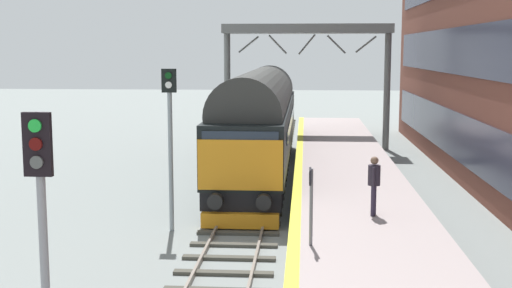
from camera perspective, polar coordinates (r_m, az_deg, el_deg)
name	(u,v)px	position (r m, az deg, el deg)	size (l,w,h in m)	color
ground_plane	(248,207)	(24.10, -0.65, -5.33)	(140.00, 140.00, 0.00)	gray
track_main	(248,205)	(24.09, -0.66, -5.20)	(2.50, 60.00, 0.15)	gray
station_platform	(350,195)	(23.96, 7.97, -4.26)	(4.00, 44.00, 1.01)	#A49594
diesel_locomotive	(260,120)	(29.63, 0.32, 2.04)	(2.74, 18.43, 4.68)	black
signal_post_near	(42,218)	(11.06, -17.66, -5.96)	(0.44, 0.22, 4.61)	gray
signal_post_mid	(170,132)	(20.58, -7.27, 1.00)	(0.44, 0.22, 4.99)	gray
platform_number_sign	(311,194)	(15.73, 4.65, -4.26)	(0.10, 0.44, 1.82)	slate
waiting_passenger	(374,180)	(18.83, 9.95, -3.03)	(0.40, 0.50, 1.64)	#2C2436
overhead_footbridge	(307,39)	(37.79, 4.33, 8.89)	(9.30, 2.00, 6.94)	slate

